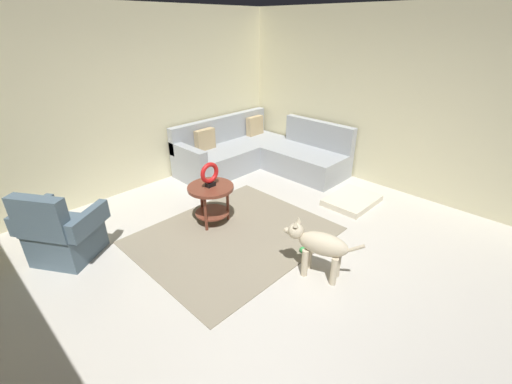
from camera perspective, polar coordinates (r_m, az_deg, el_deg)
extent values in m
cube|color=beige|center=(3.91, 1.74, -12.83)|extent=(6.00, 6.00, 0.10)
cube|color=beige|center=(5.55, -21.62, 13.55)|extent=(6.00, 0.12, 2.70)
cube|color=beige|center=(5.67, 23.16, 13.52)|extent=(0.12, 6.00, 2.70)
cube|color=gray|center=(4.36, -3.72, -7.28)|extent=(2.30, 1.90, 0.01)
cube|color=#9EA3A8|center=(6.35, -3.62, 6.04)|extent=(2.20, 0.85, 0.42)
cube|color=#9EA3A8|center=(6.47, -5.89, 10.44)|extent=(2.20, 0.14, 0.46)
cube|color=#9EA3A8|center=(6.12, 8.28, 5.00)|extent=(0.85, 1.40, 0.42)
cube|color=#9EA3A8|center=(6.25, 10.52, 9.58)|extent=(0.14, 1.40, 0.46)
cube|color=#9EA3A8|center=(5.65, -11.41, 6.38)|extent=(0.16, 0.85, 0.22)
cube|color=tan|center=(6.87, -0.19, 11.01)|extent=(0.38, 0.14, 0.38)
cube|color=tan|center=(6.08, -8.57, 8.63)|extent=(0.38, 0.13, 0.38)
cube|color=#4C6070|center=(4.47, -29.11, -7.16)|extent=(0.83, 0.83, 0.40)
cube|color=#4C6070|center=(4.11, -32.55, -3.80)|extent=(0.44, 0.58, 0.48)
cube|color=#4C6070|center=(4.55, -33.35, -3.12)|extent=(0.56, 0.41, 0.22)
cube|color=#4C6070|center=(4.11, -26.29, -4.34)|extent=(0.56, 0.41, 0.22)
cylinder|color=brown|center=(4.42, -7.64, 0.74)|extent=(0.60, 0.60, 0.04)
cylinder|color=brown|center=(4.60, -7.37, -3.42)|extent=(0.45, 0.45, 0.02)
cylinder|color=brown|center=(4.70, -9.10, -1.43)|extent=(0.04, 0.04, 0.50)
cylinder|color=brown|center=(4.37, -8.45, -3.64)|extent=(0.04, 0.04, 0.50)
cylinder|color=brown|center=(4.58, -4.77, -1.98)|extent=(0.04, 0.04, 0.50)
cube|color=black|center=(4.41, -7.68, 1.27)|extent=(0.12, 0.08, 0.05)
torus|color=red|center=(4.34, -7.81, 3.21)|extent=(0.28, 0.06, 0.28)
cube|color=beige|center=(5.29, 15.82, -1.35)|extent=(0.80, 0.60, 0.09)
cylinder|color=beige|center=(3.69, 8.18, -11.69)|extent=(0.07, 0.07, 0.32)
cylinder|color=beige|center=(3.80, 8.89, -10.49)|extent=(0.07, 0.07, 0.32)
cylinder|color=beige|center=(3.64, 12.94, -12.87)|extent=(0.07, 0.07, 0.32)
cylinder|color=beige|center=(3.74, 13.50, -11.61)|extent=(0.07, 0.07, 0.32)
ellipsoid|color=beige|center=(3.57, 11.19, -8.58)|extent=(0.37, 0.56, 0.24)
sphere|color=beige|center=(3.60, 6.70, -6.52)|extent=(0.17, 0.17, 0.17)
ellipsoid|color=beige|center=(3.63, 5.54, -6.50)|extent=(0.10, 0.14, 0.07)
cone|color=beige|center=(3.50, 6.69, -5.34)|extent=(0.06, 0.06, 0.07)
cone|color=beige|center=(3.57, 7.20, -4.65)|extent=(0.06, 0.06, 0.07)
cylinder|color=beige|center=(3.50, 16.17, -9.17)|extent=(0.10, 0.20, 0.16)
sphere|color=green|center=(4.08, 7.84, -9.61)|extent=(0.08, 0.08, 0.08)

